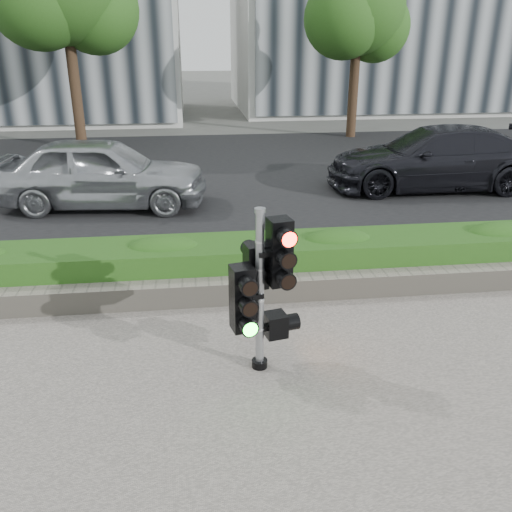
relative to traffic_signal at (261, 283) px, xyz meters
The scene contains 9 objects.
ground 1.12m from the traffic_signal, 82.65° to the right, with size 120.00×120.00×0.00m, color #51514C.
road 9.86m from the traffic_signal, 89.85° to the left, with size 60.00×13.00×0.02m, color black.
curb 3.13m from the traffic_signal, 89.50° to the left, with size 60.00×0.25×0.12m, color gray.
stone_wall 1.93m from the traffic_signal, 89.14° to the left, with size 12.00×0.32×0.34m, color gray.
hedge 2.46m from the traffic_signal, 89.38° to the left, with size 12.00×1.00×0.68m, color #498D2B.
tree_right 16.66m from the traffic_signal, 70.26° to the left, with size 4.10×3.58×6.53m.
traffic_signal is the anchor object (origin of this frame).
car_silver 7.38m from the traffic_signal, 111.52° to the left, with size 1.87×4.65×1.59m, color #A7A9AE.
car_dark 9.25m from the traffic_signal, 54.34° to the left, with size 2.17×5.35×1.55m, color black.
Camera 1 is at (-0.74, -5.20, 3.64)m, focal length 38.00 mm.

